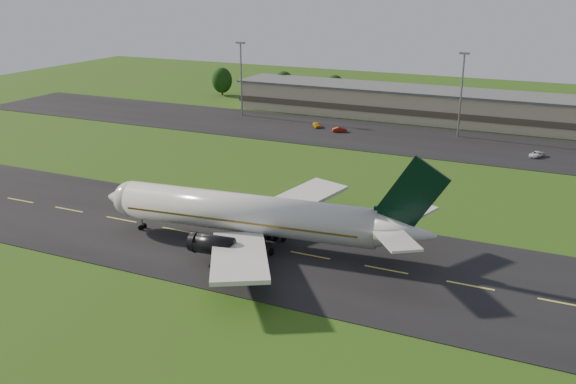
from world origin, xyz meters
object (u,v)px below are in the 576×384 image
at_px(airliner, 252,215).
at_px(service_vehicle_c, 536,154).
at_px(terminal, 476,109).
at_px(light_mast_west, 241,70).
at_px(service_vehicle_b, 340,130).
at_px(light_mast_centre, 462,85).
at_px(service_vehicle_a, 317,125).

bearing_deg(airliner, service_vehicle_c, 58.05).
relative_size(terminal, light_mast_west, 7.13).
relative_size(airliner, service_vehicle_b, 14.15).
xyz_separation_m(light_mast_centre, service_vehicle_c, (19.06, -11.67, -12.06)).
height_order(light_mast_west, service_vehicle_c, light_mast_west).
xyz_separation_m(terminal, service_vehicle_c, (17.66, -27.85, -3.31)).
xyz_separation_m(service_vehicle_b, service_vehicle_c, (46.88, -3.98, -0.02)).
xyz_separation_m(airliner, service_vehicle_a, (-20.88, 74.70, -3.91)).
distance_m(light_mast_west, service_vehicle_b, 35.21).
height_order(terminal, service_vehicle_c, terminal).
xyz_separation_m(light_mast_west, light_mast_centre, (60.00, 0.00, 0.00)).
bearing_deg(airliner, terminal, 74.82).
xyz_separation_m(terminal, service_vehicle_b, (-29.22, -23.87, -3.29)).
height_order(airliner, terminal, airliner).
xyz_separation_m(terminal, service_vehicle_a, (-36.46, -21.39, -3.24)).
distance_m(service_vehicle_a, service_vehicle_c, 54.51).
bearing_deg(airliner, light_mast_west, 113.86).
bearing_deg(service_vehicle_a, service_vehicle_b, -53.28).
bearing_deg(service_vehicle_a, light_mast_centre, -25.97).
relative_size(light_mast_west, light_mast_centre, 1.00).
relative_size(light_mast_centre, service_vehicle_b, 5.62).
distance_m(airliner, service_vehicle_a, 77.66).
distance_m(terminal, service_vehicle_b, 37.87).
distance_m(light_mast_centre, service_vehicle_a, 37.42).
bearing_deg(light_mast_centre, terminal, 85.05).
xyz_separation_m(airliner, terminal, (15.58, 96.09, -0.67)).
bearing_deg(light_mast_west, service_vehicle_c, -8.40).
bearing_deg(terminal, service_vehicle_c, -57.62).
bearing_deg(service_vehicle_b, light_mast_centre, -103.80).
bearing_deg(service_vehicle_a, light_mast_west, 133.77).
bearing_deg(light_mast_west, terminal, 14.76).
height_order(light_mast_centre, service_vehicle_a, light_mast_centre).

